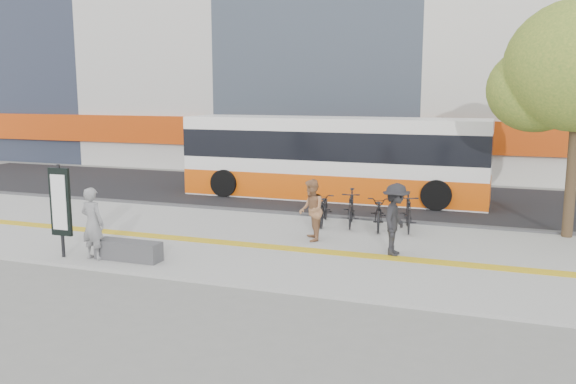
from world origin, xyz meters
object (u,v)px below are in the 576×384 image
(seated_woman, at_px, (93,224))
(bus, at_px, (333,160))
(signboard, at_px, (60,203))
(pedestrian_tan, at_px, (311,210))
(pedestrian_dark, at_px, (396,219))
(bench, at_px, (128,250))

(seated_woman, bearing_deg, bus, -100.25)
(signboard, xyz_separation_m, pedestrian_tan, (5.04, 3.48, -0.48))
(signboard, xyz_separation_m, seated_woman, (0.80, 0.10, -0.44))
(signboard, height_order, pedestrian_dark, signboard)
(signboard, distance_m, seated_woman, 0.92)
(bus, bearing_deg, pedestrian_tan, -79.34)
(signboard, bearing_deg, bus, 69.16)
(pedestrian_tan, xyz_separation_m, pedestrian_dark, (2.31, -0.67, 0.06))
(bench, xyz_separation_m, pedestrian_dark, (5.74, 2.51, 0.64))
(signboard, xyz_separation_m, bus, (3.81, 10.01, 0.08))
(seated_woman, bearing_deg, pedestrian_dark, -150.81)
(signboard, distance_m, pedestrian_tan, 6.14)
(signboard, distance_m, pedestrian_dark, 7.87)
(bus, bearing_deg, signboard, -110.84)
(seated_woman, distance_m, pedestrian_dark, 7.08)
(pedestrian_dark, bearing_deg, bus, 28.83)
(seated_woman, height_order, pedestrian_dark, pedestrian_dark)
(pedestrian_dark, bearing_deg, bench, 116.26)
(seated_woman, height_order, pedestrian_tan, seated_woman)
(signboard, relative_size, seated_woman, 1.30)
(bus, height_order, pedestrian_dark, bus)
(bus, xyz_separation_m, pedestrian_tan, (1.23, -6.53, -0.55))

